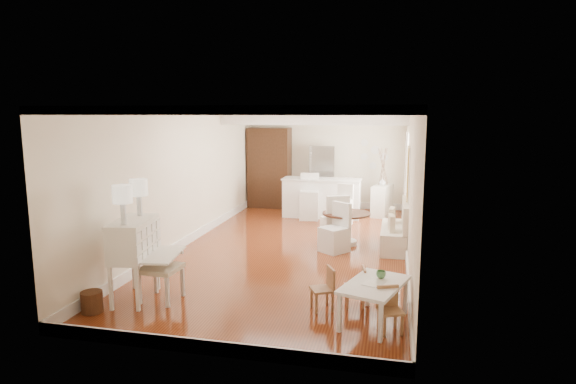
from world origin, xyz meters
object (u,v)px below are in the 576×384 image
at_px(kids_table, 374,303).
at_px(slip_chair_far, 334,218).
at_px(pantry_cabinet, 270,168).
at_px(sideboard, 382,200).
at_px(secretary_bureau, 134,260).
at_px(kids_chair_b, 355,287).
at_px(wicker_basket, 92,302).
at_px(kids_chair_a, 322,289).
at_px(fridge, 334,178).
at_px(breakfast_counter, 321,198).
at_px(slip_chair_near, 334,228).
at_px(gustavian_armchair, 161,267).
at_px(bar_stool_left, 309,197).
at_px(bar_stool_right, 343,205).
at_px(dining_table, 346,229).
at_px(kids_chair_c, 390,310).

bearing_deg(kids_table, slip_chair_far, 104.69).
bearing_deg(pantry_cabinet, sideboard, -9.40).
bearing_deg(secretary_bureau, kids_chair_b, -1.25).
distance_m(wicker_basket, kids_chair_a, 3.19).
height_order(fridge, sideboard, fridge).
bearing_deg(breakfast_counter, kids_table, -75.20).
height_order(kids_table, slip_chair_near, slip_chair_near).
distance_m(wicker_basket, fridge, 8.25).
relative_size(gustavian_armchair, bar_stool_left, 0.85).
bearing_deg(fridge, bar_stool_right, -76.22).
xyz_separation_m(secretary_bureau, fridge, (2.00, 7.31, 0.30)).
height_order(gustavian_armchair, bar_stool_left, bar_stool_left).
xyz_separation_m(secretary_bureau, slip_chair_far, (2.45, 3.82, -0.08)).
bearing_deg(pantry_cabinet, dining_table, -54.30).
distance_m(pantry_cabinet, sideboard, 3.38).
relative_size(breakfast_counter, bar_stool_left, 1.73).
relative_size(pantry_cabinet, sideboard, 2.67).
bearing_deg(dining_table, kids_chair_a, -89.64).
bearing_deg(sideboard, secretary_bureau, -102.42).
relative_size(wicker_basket, kids_table, 0.27).
height_order(slip_chair_near, bar_stool_left, bar_stool_left).
bearing_deg(fridge, dining_table, -78.78).
distance_m(slip_chair_far, pantry_cabinet, 4.27).
bearing_deg(secretary_bureau, fridge, 65.52).
xyz_separation_m(gustavian_armchair, kids_chair_c, (3.30, -0.36, -0.21)).
bearing_deg(breakfast_counter, wicker_basket, -107.50).
relative_size(secretary_bureau, wicker_basket, 4.10).
height_order(bar_stool_left, fridge, fridge).
xyz_separation_m(slip_chair_far, pantry_cabinet, (-2.35, 3.51, 0.63)).
bearing_deg(kids_chair_c, bar_stool_right, 80.83).
height_order(kids_table, sideboard, sideboard).
distance_m(kids_chair_b, slip_chair_far, 3.47).
height_order(dining_table, slip_chair_far, slip_chair_far).
bearing_deg(kids_chair_b, kids_table, 19.68).
relative_size(slip_chair_near, sideboard, 1.13).
bearing_deg(dining_table, slip_chair_far, 154.63).
distance_m(wicker_basket, sideboard, 8.24).
distance_m(gustavian_armchair, bar_stool_left, 5.97).
bearing_deg(kids_chair_a, kids_chair_c, 34.12).
bearing_deg(bar_stool_left, fridge, 64.56).
xyz_separation_m(wicker_basket, sideboard, (3.71, 7.36, 0.26)).
distance_m(kids_chair_a, kids_chair_c, 1.08).
bearing_deg(kids_chair_c, gustavian_armchair, 152.53).
bearing_deg(slip_chair_near, sideboard, 115.46).
bearing_deg(bar_stool_right, gustavian_armchair, -97.58).
height_order(slip_chair_near, bar_stool_right, bar_stool_right).
xyz_separation_m(slip_chair_near, bar_stool_left, (-1.01, 2.81, 0.11)).
distance_m(slip_chair_near, bar_stool_left, 2.99).
xyz_separation_m(secretary_bureau, pantry_cabinet, (0.10, 7.34, 0.55)).
xyz_separation_m(bar_stool_right, sideboard, (0.90, 1.33, -0.09)).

